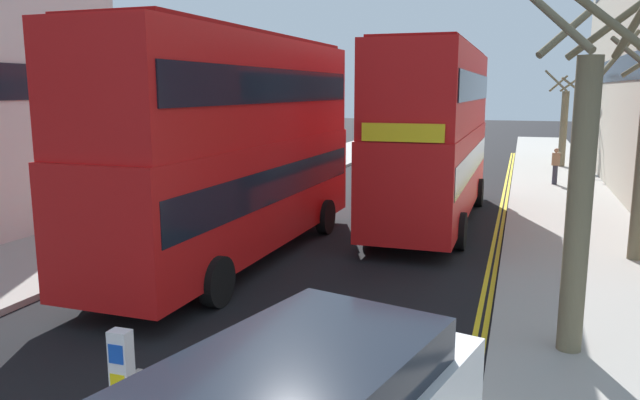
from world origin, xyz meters
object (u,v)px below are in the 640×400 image
(keep_left_bollard, at_px, (122,374))
(double_decker_bus_away, at_px, (235,141))
(pedestrian_far, at_px, (555,166))
(double_decker_bus_oncoming, at_px, (434,130))

(keep_left_bollard, distance_m, double_decker_bus_away, 8.16)
(keep_left_bollard, bearing_deg, pedestrian_far, 74.34)
(double_decker_bus_away, distance_m, double_decker_bus_oncoming, 7.29)
(double_decker_bus_away, height_order, pedestrian_far, double_decker_bus_away)
(keep_left_bollard, height_order, pedestrian_far, pedestrian_far)
(double_decker_bus_oncoming, relative_size, pedestrian_far, 6.68)
(keep_left_bollard, relative_size, pedestrian_far, 0.69)
(keep_left_bollard, bearing_deg, double_decker_bus_away, 104.75)
(double_decker_bus_away, bearing_deg, keep_left_bollard, -75.25)
(double_decker_bus_away, relative_size, double_decker_bus_oncoming, 1.00)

